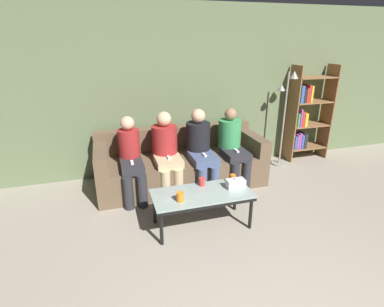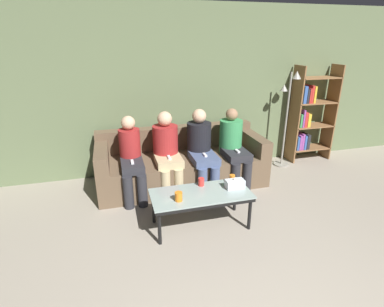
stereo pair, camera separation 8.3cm
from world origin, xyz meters
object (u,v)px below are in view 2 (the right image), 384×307
Objects in this scene: cup_near_right at (201,182)px; seated_person_right_end at (233,145)px; cup_far_center at (179,197)px; tissue_box at (235,184)px; coffee_table at (201,196)px; seated_person_mid_right at (201,147)px; standing_lamp at (288,110)px; cup_near_left at (232,179)px; seated_person_left_end at (131,156)px; seated_person_mid_left at (167,149)px; couch at (181,164)px; bookshelf at (308,116)px.

cup_near_right is 1.11m from seated_person_right_end.
tissue_box is at bearing 9.95° from cup_far_center.
tissue_box reaches higher than coffee_table.
standing_lamp is at bearing 13.92° from seated_person_mid_right.
seated_person_right_end is (1.09, 1.09, 0.12)m from cup_far_center.
tissue_box is 2.09m from standing_lamp.
seated_person_left_end reaches higher than cup_near_left.
cup_far_center is (-0.28, -0.10, 0.09)m from coffee_table.
cup_near_right is 0.86m from seated_person_mid_right.
seated_person_mid_left is at bearing 125.91° from cup_near_left.
standing_lamp is at bearing 34.08° from cup_far_center.
seated_person_left_end is at bearing -179.00° from seated_person_right_end.
couch is 1.25m from tissue_box.
cup_far_center is 3.19m from bookshelf.
bookshelf is 1.48× the size of seated_person_right_end.
couch is 21.73× the size of cup_near_left.
seated_person_left_end is (-1.13, 0.83, 0.10)m from cup_near_left.
cup_near_right is 0.08× the size of seated_person_mid_right.
coffee_table is 0.43m from tissue_box.
tissue_box is (0.37, -0.16, 0.00)m from cup_near_right.
coffee_table is 2.90m from bookshelf.
seated_person_left_end is at bearing 143.67° from cup_near_left.
coffee_table is at bearing -78.86° from seated_person_mid_left.
seated_person_mid_right reaches higher than cup_far_center.
cup_near_right is at bearing -72.88° from seated_person_mid_left.
tissue_box reaches higher than cup_far_center.
tissue_box is at bearing -82.82° from seated_person_mid_right.
bookshelf is 2.69m from seated_person_mid_left.
coffee_table is 1.01× the size of seated_person_right_end.
bookshelf reaches higher than seated_person_right_end.
cup_far_center is 1.12m from seated_person_mid_left.
couch is 2.45m from bookshelf.
cup_near_left is 0.07× the size of bookshelf.
bookshelf reaches higher than tissue_box.
seated_person_left_end is at bearing -170.80° from standing_lamp.
cup_far_center is (-0.34, -1.30, 0.19)m from couch.
seated_person_right_end is (0.50, 0.00, -0.01)m from seated_person_mid_right.
coffee_table is 0.72× the size of standing_lamp.
cup_near_right is at bearing 156.64° from tissue_box.
bookshelf is at bearing 29.63° from cup_near_right.
seated_person_left_end is (-1.12, 0.94, 0.11)m from tissue_box.
seated_person_left_end is at bearing 133.83° from cup_near_right.
cup_far_center is at bearing -161.90° from cup_near_left.
seated_person_mid_right is at bearing 73.17° from cup_near_right.
cup_near_right is 2.75m from bookshelf.
couch reaches higher than cup_near_right.
seated_person_mid_right is at bearing -165.71° from bookshelf.
bookshelf is 2.21m from seated_person_mid_right.
seated_person_right_end is (0.37, 0.86, 0.12)m from cup_near_left.
couch is 0.84m from seated_person_right_end.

